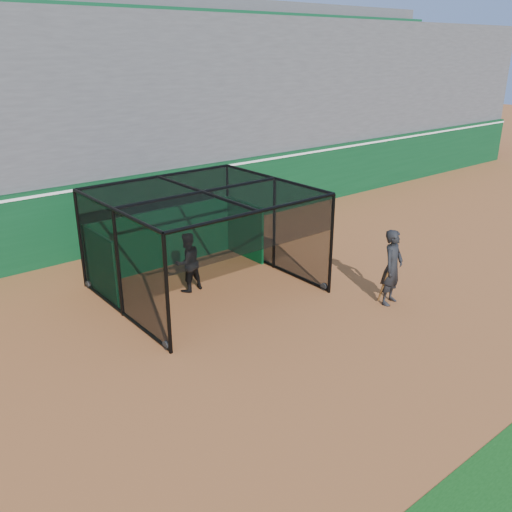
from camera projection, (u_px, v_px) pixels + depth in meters
ground at (299, 334)px, 13.32m from camera, size 120.00×120.00×0.00m
outfield_wall at (133, 209)px, 19.00m from camera, size 50.00×0.50×2.50m
grandstand at (80, 107)px, 20.58m from camera, size 50.00×7.85×8.95m
batting_cage at (204, 242)px, 15.29m from camera, size 5.34×4.95×2.91m
batter at (187, 262)px, 15.42m from camera, size 0.88×0.71×1.74m
on_deck_player at (392, 267)px, 14.59m from camera, size 0.87×0.68×2.11m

